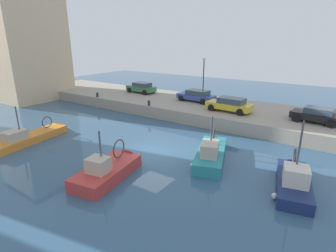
% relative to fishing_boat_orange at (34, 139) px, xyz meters
% --- Properties ---
extents(water_surface, '(80.00, 80.00, 0.00)m').
position_rel_fishing_boat_orange_xyz_m(water_surface, '(3.58, -9.45, -0.11)').
color(water_surface, '#335675').
rests_on(water_surface, ground).
extents(quay_wall, '(9.00, 56.00, 1.20)m').
position_rel_fishing_boat_orange_xyz_m(quay_wall, '(15.08, -9.45, 0.49)').
color(quay_wall, '#9E9384').
rests_on(quay_wall, ground).
extents(fishing_boat_orange, '(7.11, 2.49, 3.83)m').
position_rel_fishing_boat_orange_xyz_m(fishing_boat_orange, '(0.00, 0.00, 0.00)').
color(fishing_boat_orange, orange).
rests_on(fishing_boat_orange, ground).
extents(fishing_boat_teal, '(6.38, 3.57, 4.02)m').
position_rel_fishing_boat_orange_xyz_m(fishing_boat_teal, '(4.96, -13.55, 0.02)').
color(fishing_boat_teal, teal).
rests_on(fishing_boat_teal, ground).
extents(fishing_boat_red, '(5.68, 2.80, 3.99)m').
position_rel_fishing_boat_orange_xyz_m(fishing_boat_red, '(-0.67, -9.54, -0.01)').
color(fishing_boat_red, '#BC3833').
rests_on(fishing_boat_red, ground).
extents(fishing_boat_navy, '(5.87, 2.74, 4.74)m').
position_rel_fishing_boat_orange_xyz_m(fishing_boat_navy, '(4.10, -18.95, 0.04)').
color(fishing_boat_navy, navy).
rests_on(fishing_boat_navy, ground).
extents(parked_car_yellow, '(2.13, 4.46, 1.37)m').
position_rel_fishing_boat_orange_xyz_m(parked_car_yellow, '(13.41, -11.46, 1.80)').
color(parked_car_yellow, gold).
rests_on(parked_car_yellow, quay_wall).
extents(parked_car_blue, '(2.25, 4.43, 1.32)m').
position_rel_fishing_boat_orange_xyz_m(parked_car_blue, '(15.54, -6.69, 1.77)').
color(parked_car_blue, '#334C9E').
rests_on(parked_car_blue, quay_wall).
extents(parked_car_black, '(2.26, 3.98, 1.30)m').
position_rel_fishing_boat_orange_xyz_m(parked_car_black, '(14.03, -18.89, 1.76)').
color(parked_car_black, black).
rests_on(parked_car_black, quay_wall).
extents(parked_car_green, '(2.07, 4.10, 1.37)m').
position_rel_fishing_boat_orange_xyz_m(parked_car_green, '(16.08, 1.81, 1.79)').
color(parked_car_green, '#387547').
rests_on(parked_car_green, quay_wall).
extents(mooring_bollard_mid, '(0.28, 0.28, 0.55)m').
position_rel_fishing_boat_orange_xyz_m(mooring_bollard_mid, '(10.93, -3.45, 1.37)').
color(mooring_bollard_mid, '#2D2D33').
rests_on(mooring_bollard_mid, quay_wall).
extents(mooring_bollard_north, '(0.28, 0.28, 0.55)m').
position_rel_fishing_boat_orange_xyz_m(mooring_bollard_north, '(10.93, 4.55, 1.37)').
color(mooring_bollard_north, '#2D2D33').
rests_on(mooring_bollard_north, quay_wall).
extents(quay_streetlamp, '(0.36, 0.36, 4.83)m').
position_rel_fishing_boat_orange_xyz_m(quay_streetlamp, '(16.58, -6.94, 4.35)').
color(quay_streetlamp, '#38383D').
rests_on(quay_streetlamp, quay_wall).
extents(waterfront_building_central, '(8.73, 8.97, 13.72)m').
position_rel_fishing_boat_orange_xyz_m(waterfront_building_central, '(9.24, 16.31, 6.77)').
color(waterfront_building_central, beige).
rests_on(waterfront_building_central, ground).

